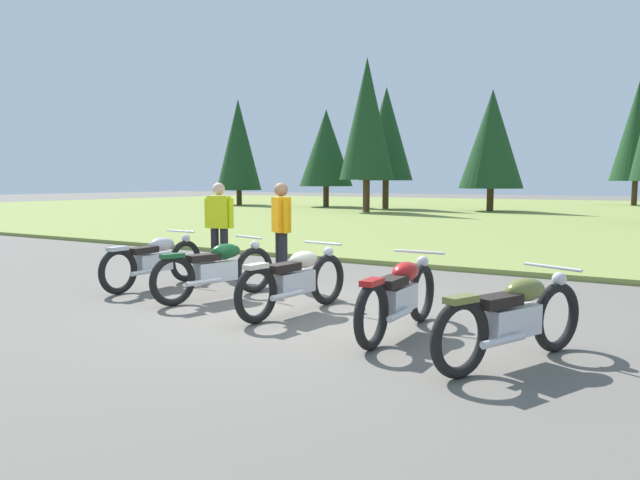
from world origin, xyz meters
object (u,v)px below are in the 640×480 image
at_px(motorcycle_red, 400,295).
at_px(rider_with_back_turned, 219,224).
at_px(motorcycle_olive, 513,318).
at_px(motorcycle_cream, 295,280).
at_px(rider_checking_bike, 281,228).
at_px(motorcycle_british_green, 217,269).
at_px(motorcycle_silver, 154,260).

distance_m(motorcycle_red, rider_with_back_turned, 4.73).
height_order(motorcycle_olive, rider_with_back_turned, rider_with_back_turned).
bearing_deg(motorcycle_cream, motorcycle_olive, -14.34).
bearing_deg(rider_checking_bike, rider_with_back_turned, 174.62).
relative_size(motorcycle_cream, rider_checking_bike, 1.26).
xyz_separation_m(motorcycle_red, rider_checking_bike, (-2.86, 1.83, 0.51)).
distance_m(motorcycle_british_green, rider_with_back_turned, 1.98).
xyz_separation_m(motorcycle_british_green, motorcycle_cream, (1.48, -0.20, 0.00)).
height_order(motorcycle_red, rider_checking_bike, rider_checking_bike).
bearing_deg(motorcycle_red, motorcycle_olive, -18.89).
height_order(motorcycle_olive, rider_checking_bike, rider_checking_bike).
height_order(motorcycle_british_green, rider_checking_bike, rider_checking_bike).
bearing_deg(rider_checking_bike, motorcycle_silver, -146.15).
bearing_deg(motorcycle_silver, motorcycle_british_green, -8.40).
xyz_separation_m(motorcycle_cream, rider_checking_bike, (-1.28, 1.55, 0.51)).
height_order(motorcycle_silver, motorcycle_british_green, same).
height_order(motorcycle_silver, motorcycle_olive, same).
height_order(motorcycle_red, motorcycle_olive, same).
height_order(motorcycle_cream, rider_with_back_turned, rider_with_back_turned).
bearing_deg(motorcycle_british_green, motorcycle_cream, -7.62).
xyz_separation_m(motorcycle_olive, rider_with_back_turned, (-5.60, 2.42, 0.51)).
distance_m(motorcycle_silver, motorcycle_olive, 5.99).
distance_m(motorcycle_olive, rider_checking_bike, 4.81).
relative_size(motorcycle_silver, motorcycle_olive, 1.07).
distance_m(motorcycle_silver, motorcycle_cream, 3.00).
bearing_deg(motorcycle_cream, motorcycle_british_green, 172.38).
bearing_deg(rider_with_back_turned, motorcycle_british_green, -50.76).
bearing_deg(motorcycle_cream, rider_checking_bike, 129.68).
distance_m(motorcycle_cream, rider_with_back_turned, 3.22).
bearing_deg(motorcycle_silver, rider_checking_bike, 33.85).
bearing_deg(motorcycle_red, rider_checking_bike, 147.30).
bearing_deg(rider_with_back_turned, motorcycle_olive, -23.39).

